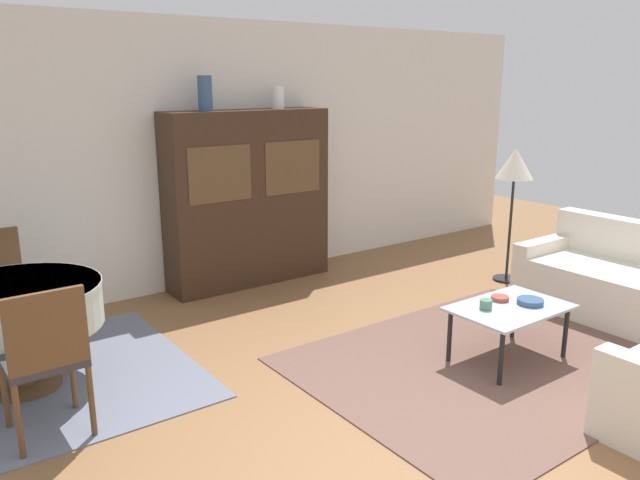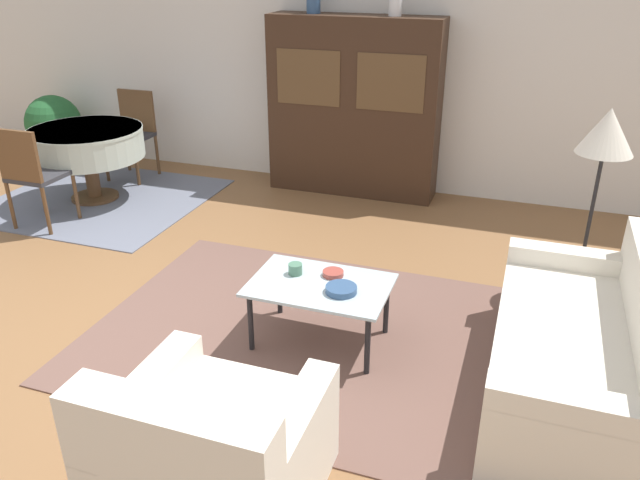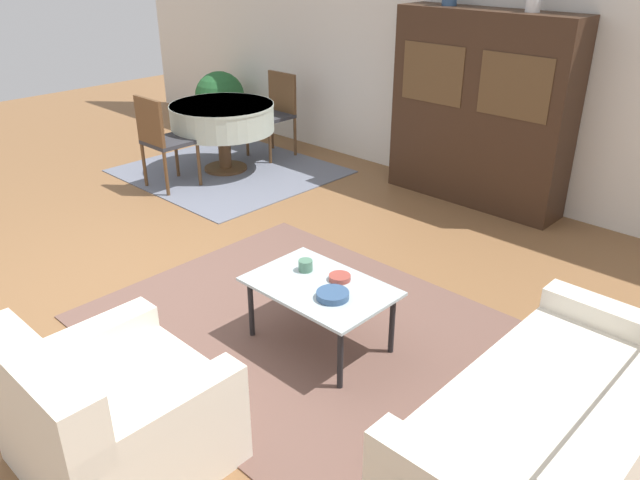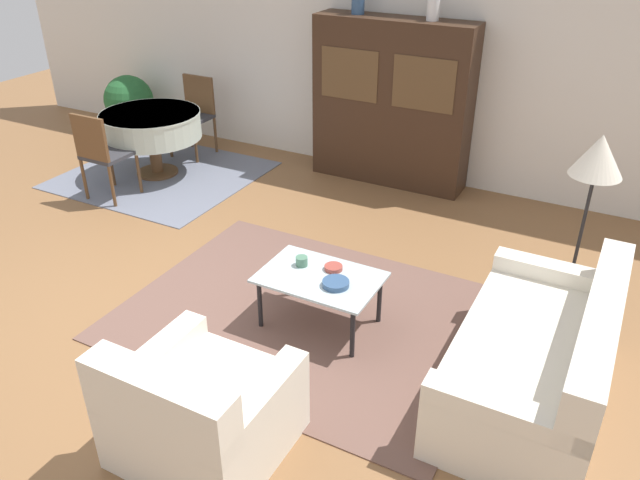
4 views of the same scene
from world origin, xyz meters
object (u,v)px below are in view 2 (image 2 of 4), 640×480
cup (295,269)px  bowl (341,289)px  dining_chair_near (31,171)px  display_cabinet (354,108)px  vase_short (396,4)px  potted_plant (54,124)px  dining_table (87,144)px  floor_lamp (606,140)px  bowl_small (333,273)px  dining_chair_far (133,129)px  coffee_table (320,290)px  couch (585,354)px  armchair (211,454)px

cup → bowl: bearing=-20.2°
dining_chair_near → cup: (2.91, -0.85, -0.08)m
dining_chair_near → bowl: size_ratio=4.84×
display_cabinet → vase_short: 1.09m
potted_plant → cup: bearing=-31.7°
dining_table → floor_lamp: 4.80m
vase_short → bowl_small: bearing=-84.0°
dining_chair_far → bowl_small: 3.94m
dining_chair_near → bowl_small: size_ratio=6.91×
bowl → vase_short: bearing=97.8°
coffee_table → dining_chair_far: dining_chair_far is taller
dining_table → bowl_small: dining_table is taller
coffee_table → bowl: 0.18m
vase_short → dining_chair_far: bearing=-172.9°
couch → vase_short: 3.80m
bowl → potted_plant: bearing=149.1°
dining_table → cup: dining_table is taller
cup → bowl_small: size_ratio=0.66×
cup → potted_plant: bearing=148.3°
couch → potted_plant: (-5.92, 2.65, 0.18)m
dining_table → bowl: bearing=-28.4°
dining_chair_near → potted_plant: bearing=125.5°
armchair → cup: bearing=96.6°
dining_chair_near → coffee_table: bearing=-16.5°
display_cabinet → cup: 2.85m
armchair → floor_lamp: floor_lamp is taller
couch → cup: bearing=86.5°
cup → dining_chair_far: bearing=140.2°
couch → dining_chair_near: (-4.72, 0.96, 0.26)m
dining_chair_far → cup: bearing=140.2°
bowl_small → coffee_table: bearing=-108.7°
couch → cup: couch is taller
floor_lamp → dining_chair_far: bearing=165.4°
dining_chair_far → vase_short: vase_short is taller
floor_lamp → bowl_small: size_ratio=10.26×
coffee_table → cup: cup is taller
bowl_small → display_cabinet: bearing=103.9°
dining_chair_far → vase_short: (2.87, 0.36, 1.36)m
dining_chair_near → dining_chair_far: bearing=90.0°
dining_table → bowl_small: 3.52m
coffee_table → bowl_small: bearing=71.3°
dining_chair_near → vase_short: 3.72m
couch → vase_short: vase_short is taller
vase_short → potted_plant: size_ratio=0.27×
dining_table → floor_lamp: size_ratio=0.80×
dining_chair_near → potted_plant: size_ratio=1.17×
dining_table → dining_chair_near: (-0.00, -0.79, -0.04)m
armchair → dining_chair_near: size_ratio=0.95×
dining_table → bowl_small: size_ratio=8.20×
couch → coffee_table: 1.61m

